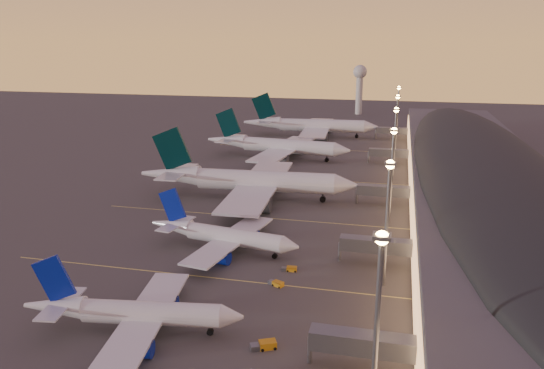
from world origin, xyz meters
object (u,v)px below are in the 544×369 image
at_px(airliner_wide_near, 247,181).
at_px(radar_tower, 360,81).
at_px(baggage_tug_d, 276,283).
at_px(airliner_narrow_north, 222,235).
at_px(airliner_narrow_south, 133,313).
at_px(baggage_tug_b, 264,345).
at_px(airliner_wide_far, 310,126).
at_px(airliner_wide_mid, 276,146).
at_px(baggage_tug_c, 290,269).

bearing_deg(airliner_wide_near, radar_tower, 81.64).
bearing_deg(baggage_tug_d, airliner_narrow_north, 162.17).
height_order(airliner_narrow_south, baggage_tug_d, airliner_narrow_south).
xyz_separation_m(airliner_narrow_north, radar_tower, (11.62, 249.87, 18.30)).
bearing_deg(airliner_narrow_north, baggage_tug_b, -52.74).
xyz_separation_m(airliner_narrow_north, baggage_tug_b, (19.97, -38.03, -3.00)).
distance_m(airliner_narrow_south, baggage_tug_b, 22.99).
bearing_deg(airliner_wide_far, airliner_wide_near, -93.87).
distance_m(airliner_wide_far, baggage_tug_d, 173.70).
distance_m(airliner_wide_mid, baggage_tug_c, 113.77).
xyz_separation_m(airliner_narrow_north, baggage_tug_c, (17.90, -7.99, -3.12)).
xyz_separation_m(airliner_wide_near, baggage_tug_b, (26.23, -80.25, -5.10)).
bearing_deg(baggage_tug_b, airliner_wide_far, 71.62).
distance_m(airliner_narrow_south, radar_tower, 289.02).
bearing_deg(airliner_narrow_south, baggage_tug_d, 40.63).
xyz_separation_m(radar_tower, baggage_tug_d, (5.07, -265.40, -21.42)).
bearing_deg(baggage_tug_b, radar_tower, 65.77).
relative_size(airliner_wide_near, radar_tower, 2.12).
height_order(airliner_wide_far, baggage_tug_d, airliner_wide_far).
bearing_deg(airliner_wide_near, baggage_tug_b, -75.34).
xyz_separation_m(baggage_tug_b, baggage_tug_d, (-3.28, 22.50, -0.12)).
relative_size(airliner_wide_near, baggage_tug_d, 19.46).
height_order(airliner_wide_near, radar_tower, radar_tower).
bearing_deg(airliner_wide_far, airliner_wide_mid, -98.78).
height_order(baggage_tug_c, baggage_tug_d, baggage_tug_d).
height_order(radar_tower, baggage_tug_d, radar_tower).
bearing_deg(airliner_wide_near, airliner_narrow_south, -91.00).
distance_m(airliner_narrow_south, airliner_wide_near, 80.52).
bearing_deg(baggage_tug_b, baggage_tug_c, 68.06).
bearing_deg(airliner_narrow_south, airliner_wide_near, 83.80).
distance_m(airliner_narrow_north, baggage_tug_d, 23.01).
relative_size(airliner_narrow_south, airliner_narrow_north, 0.98).
relative_size(radar_tower, baggage_tug_d, 9.20).
relative_size(airliner_wide_far, baggage_tug_b, 15.58).
relative_size(airliner_narrow_south, airliner_wide_far, 0.55).
height_order(airliner_wide_near, airliner_wide_mid, airliner_wide_near).
xyz_separation_m(airliner_narrow_north, airliner_wide_far, (-5.72, 156.63, 2.13)).
height_order(airliner_narrow_south, airliner_narrow_north, airliner_narrow_north).
bearing_deg(baggage_tug_b, airliner_narrow_north, 91.81).
distance_m(radar_tower, baggage_tug_d, 266.31).
height_order(airliner_narrow_north, baggage_tug_c, airliner_narrow_north).
xyz_separation_m(airliner_wide_far, radar_tower, (17.34, 93.23, 16.17)).
distance_m(airliner_wide_near, baggage_tug_c, 55.95).
xyz_separation_m(airliner_narrow_south, baggage_tug_d, (19.52, 22.67, -3.05)).
xyz_separation_m(airliner_narrow_south, airliner_wide_near, (-3.42, 80.42, 2.17)).
height_order(airliner_narrow_north, airliner_wide_mid, airliner_wide_mid).
height_order(radar_tower, baggage_tug_c, radar_tower).
height_order(airliner_wide_mid, baggage_tug_d, airliner_wide_mid).
height_order(airliner_wide_far, radar_tower, radar_tower).
xyz_separation_m(airliner_narrow_north, baggage_tug_d, (16.69, -15.53, -3.12)).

